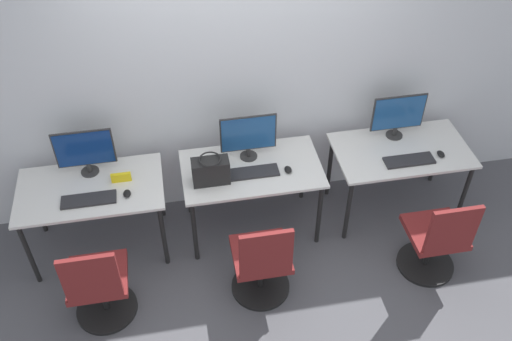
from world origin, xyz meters
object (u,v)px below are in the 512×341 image
office_chair_right (436,242)px  handbag (211,171)px  mouse_center (288,170)px  keyboard_right (409,160)px  mouse_left (127,194)px  keyboard_left (89,200)px  monitor_center (248,135)px  keyboard_center (253,172)px  office_chair_center (262,265)px  mouse_right (441,154)px  monitor_right (398,115)px  monitor_left (85,151)px  office_chair_left (99,288)px

office_chair_right → handbag: bearing=158.8°
mouse_center → keyboard_right: bearing=-3.6°
mouse_left → handbag: 0.68m
keyboard_left → monitor_center: bearing=12.5°
keyboard_center → keyboard_right: bearing=-3.9°
keyboard_center → keyboard_right: size_ratio=1.00×
mouse_left → office_chair_center: (0.97, -0.61, -0.36)m
mouse_left → keyboard_center: bearing=3.9°
mouse_left → mouse_right: size_ratio=1.00×
office_chair_right → handbag: handbag is taller
keyboard_left → office_chair_right: (2.70, -0.63, -0.36)m
keyboard_center → office_chair_right: bearing=-27.1°
monitor_right → office_chair_center: bearing=-145.7°
mouse_right → monitor_center: bearing=170.0°
monitor_left → keyboard_center: bearing=-11.2°
monitor_center → monitor_right: (1.32, 0.05, 0.00)m
monitor_center → office_chair_right: monitor_center is taller
monitor_center → office_chair_center: (-0.05, -0.89, -0.58)m
office_chair_left → office_chair_right: size_ratio=1.00×
mouse_center → keyboard_center: bearing=175.0°
monitor_right → mouse_right: monitor_right is taller
office_chair_left → mouse_center: office_chair_left is taller
office_chair_center → office_chair_left: bearing=179.6°
keyboard_left → keyboard_center: size_ratio=1.00×
office_chair_left → keyboard_right: 2.71m
monitor_left → keyboard_right: 2.68m
office_chair_center → mouse_center: bearing=62.2°
keyboard_left → monitor_center: (1.32, 0.29, 0.22)m
keyboard_right → mouse_right: 0.30m
keyboard_right → keyboard_left: bearing=179.7°
monitor_center → keyboard_right: 1.38m
office_chair_left → office_chair_center: size_ratio=1.00×
keyboard_left → mouse_center: (1.61, 0.05, 0.01)m
monitor_left → mouse_right: size_ratio=5.25×
handbag → office_chair_left: bearing=-146.1°
keyboard_left → office_chair_center: office_chair_center is taller
monitor_left → handbag: 1.02m
monitor_right → keyboard_center: bearing=-168.7°
mouse_left → keyboard_center: mouse_left is taller
mouse_right → handbag: (-1.97, 0.04, 0.10)m
monitor_right → keyboard_right: bearing=-90.0°
monitor_left → mouse_center: 1.65m
office_chair_left → monitor_center: 1.67m
mouse_left → mouse_center: (1.32, 0.04, 0.00)m
office_chair_center → keyboard_right: 1.54m
keyboard_left → mouse_left: (0.30, 0.01, 0.01)m
mouse_center → office_chair_center: 0.82m
office_chair_left → keyboard_center: bearing=27.2°
office_chair_center → office_chair_right: bearing=-1.1°
mouse_left → monitor_center: 1.09m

